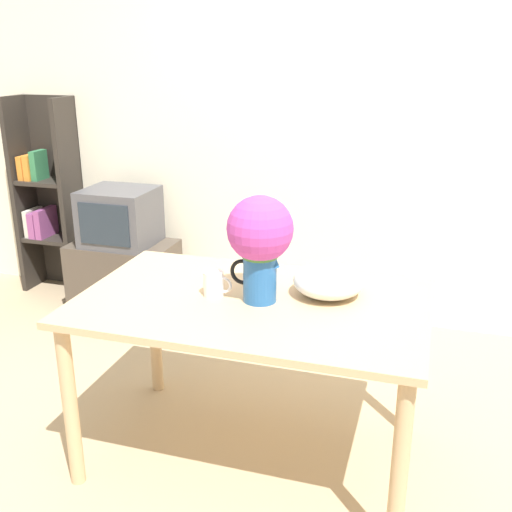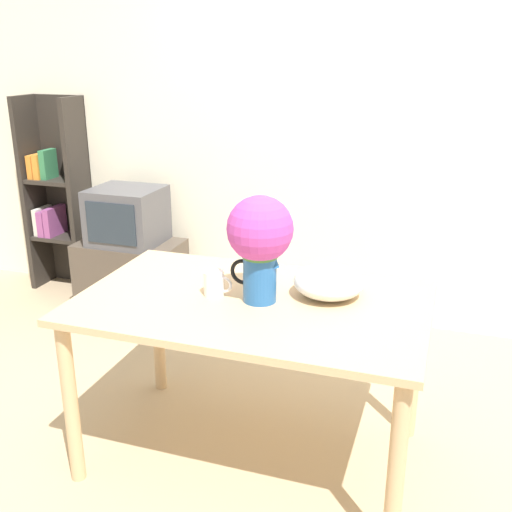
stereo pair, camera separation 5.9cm
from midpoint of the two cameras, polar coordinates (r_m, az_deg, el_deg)
ground_plane at (r=2.68m, az=1.97°, el=-20.25°), size 12.00×12.00×0.00m
wall_back at (r=3.77m, az=9.88°, el=12.72°), size 8.00×0.05×2.60m
table at (r=2.46m, az=0.31°, el=-6.26°), size 1.40×0.87×0.75m
flower_vase at (r=2.32m, az=1.11°, el=1.68°), size 0.26×0.26×0.43m
coffee_mug at (r=2.44m, az=-3.27°, el=-2.64°), size 0.12×0.08×0.11m
white_bowl at (r=2.45m, az=7.64°, el=-2.45°), size 0.29×0.29×0.13m
tv_stand at (r=4.17m, az=-11.36°, el=-1.84°), size 0.68×0.42×0.48m
tv_set at (r=4.04m, az=-11.77°, el=3.77°), size 0.45×0.41×0.37m
bookshelf at (r=4.59m, az=-18.11°, el=5.37°), size 0.43×0.26×1.40m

